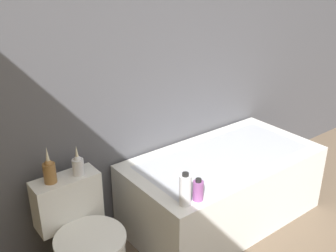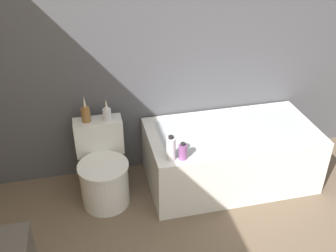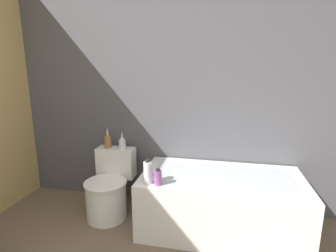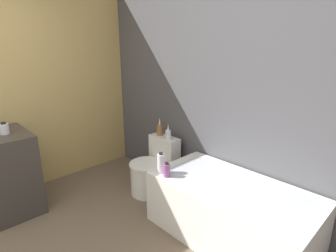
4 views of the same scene
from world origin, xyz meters
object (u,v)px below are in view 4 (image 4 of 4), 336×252
bathtub (230,211)px  vase_silver (168,133)px  toilet (152,170)px  shampoo_bottle_short (167,170)px  vase_gold (160,129)px  soap_bottle_glass (4,129)px  shampoo_bottle_tall (161,163)px

bathtub → vase_silver: bearing=168.3°
toilet → shampoo_bottle_short: shampoo_bottle_short is taller
vase_gold → bathtub: bearing=-10.9°
bathtub → toilet: 1.16m
bathtub → vase_silver: vase_silver is taller
soap_bottle_glass → shampoo_bottle_short: soap_bottle_glass is taller
toilet → vase_gold: size_ratio=2.81×
soap_bottle_glass → vase_silver: (0.83, 1.56, -0.21)m
bathtub → vase_silver: (-1.08, 0.22, 0.46)m
soap_bottle_glass → shampoo_bottle_tall: soap_bottle_glass is taller
toilet → vase_silver: 0.51m
vase_gold → shampoo_bottle_short: size_ratio=1.61×
vase_silver → shampoo_bottle_short: size_ratio=1.36×
vase_gold → shampoo_bottle_short: 0.91m
bathtub → soap_bottle_glass: bearing=-145.0°
shampoo_bottle_tall → shampoo_bottle_short: 0.10m
bathtub → vase_gold: (-1.25, 0.24, 0.48)m
vase_gold → vase_silver: (0.18, -0.02, -0.01)m
toilet → vase_silver: size_ratio=3.33×
bathtub → vase_silver: size_ratio=7.48×
toilet → vase_silver: bearing=66.1°
vase_silver → soap_bottle_glass: bearing=-118.2°
vase_gold → shampoo_bottle_short: vase_gold is taller
vase_gold → shampoo_bottle_short: bearing=-37.9°
vase_silver → vase_gold: bearing=173.7°
toilet → shampoo_bottle_tall: (0.53, -0.32, 0.37)m
soap_bottle_glass → shampoo_bottle_tall: 1.67m
vase_silver → shampoo_bottle_tall: (0.44, -0.52, -0.09)m
bathtub → shampoo_bottle_short: shampoo_bottle_short is taller
soap_bottle_glass → vase_gold: size_ratio=0.54×
toilet → shampoo_bottle_short: bearing=-28.3°
shampoo_bottle_tall → shampoo_bottle_short: bearing=-7.4°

